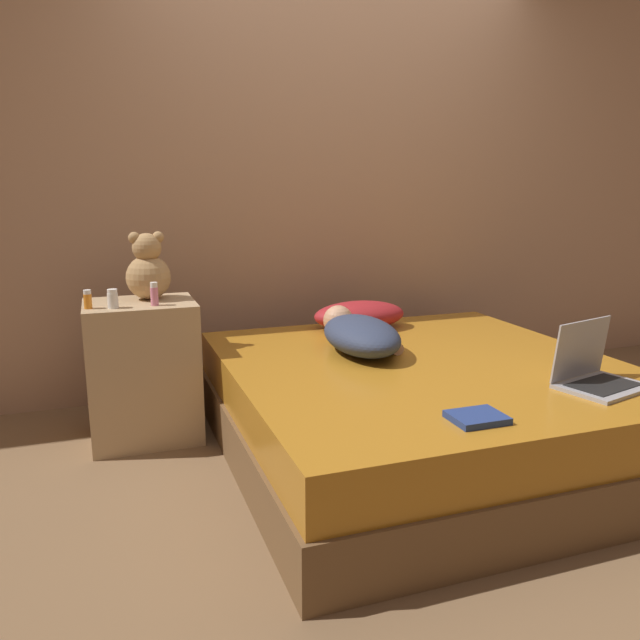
{
  "coord_description": "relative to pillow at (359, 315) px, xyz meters",
  "views": [
    {
      "loc": [
        -1.37,
        -2.44,
        1.24
      ],
      "look_at": [
        -0.42,
        0.23,
        0.62
      ],
      "focal_mm": 35.0,
      "sensor_mm": 36.0,
      "label": 1
    }
  ],
  "objects": [
    {
      "name": "ground_plane",
      "position": [
        0.01,
        -0.72,
        -0.52
      ],
      "size": [
        12.0,
        12.0,
        0.0
      ],
      "primitive_type": "plane",
      "color": "brown"
    },
    {
      "name": "wall_back",
      "position": [
        0.01,
        0.49,
        0.78
      ],
      "size": [
        8.0,
        0.06,
        2.6
      ],
      "color": "tan",
      "rests_on": "ground_plane"
    },
    {
      "name": "bed",
      "position": [
        0.01,
        -0.72,
        -0.3
      ],
      "size": [
        1.78,
        1.87,
        0.44
      ],
      "color": "brown",
      "rests_on": "ground_plane"
    },
    {
      "name": "nightstand",
      "position": [
        -1.19,
        -0.12,
        -0.17
      ],
      "size": [
        0.52,
        0.42,
        0.69
      ],
      "color": "tan",
      "rests_on": "ground_plane"
    },
    {
      "name": "pillow",
      "position": [
        0.0,
        0.0,
        0.0
      ],
      "size": [
        0.53,
        0.3,
        0.16
      ],
      "color": "maroon",
      "rests_on": "bed"
    },
    {
      "name": "person_lying",
      "position": [
        -0.19,
        -0.43,
        0.01
      ],
      "size": [
        0.37,
        0.75,
        0.17
      ],
      "rotation": [
        0.0,
        0.0,
        -0.06
      ],
      "color": "#2D3851",
      "rests_on": "bed"
    },
    {
      "name": "laptop",
      "position": [
        0.49,
        -1.26,
        -0.02
      ],
      "size": [
        0.39,
        0.33,
        0.26
      ],
      "rotation": [
        0.0,
        0.0,
        0.25
      ],
      "color": "#9E9EA3",
      "rests_on": "bed"
    },
    {
      "name": "teddy_bear",
      "position": [
        -1.14,
        -0.05,
        0.31
      ],
      "size": [
        0.21,
        0.21,
        0.33
      ],
      "color": "tan",
      "rests_on": "nightstand"
    },
    {
      "name": "bottle_pink",
      "position": [
        -1.13,
        -0.23,
        0.22
      ],
      "size": [
        0.04,
        0.04,
        0.11
      ],
      "color": "pink",
      "rests_on": "nightstand"
    },
    {
      "name": "bottle_orange",
      "position": [
        -1.42,
        -0.2,
        0.21
      ],
      "size": [
        0.04,
        0.04,
        0.09
      ],
      "color": "orange",
      "rests_on": "nightstand"
    },
    {
      "name": "bottle_white",
      "position": [
        -1.31,
        -0.23,
        0.21
      ],
      "size": [
        0.05,
        0.05,
        0.09
      ],
      "color": "white",
      "rests_on": "nightstand"
    },
    {
      "name": "book",
      "position": [
        -0.17,
        -1.43,
        -0.07
      ],
      "size": [
        0.19,
        0.15,
        0.02
      ],
      "rotation": [
        0.0,
        0.0,
        -0.01
      ],
      "color": "navy",
      "rests_on": "bed"
    }
  ]
}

